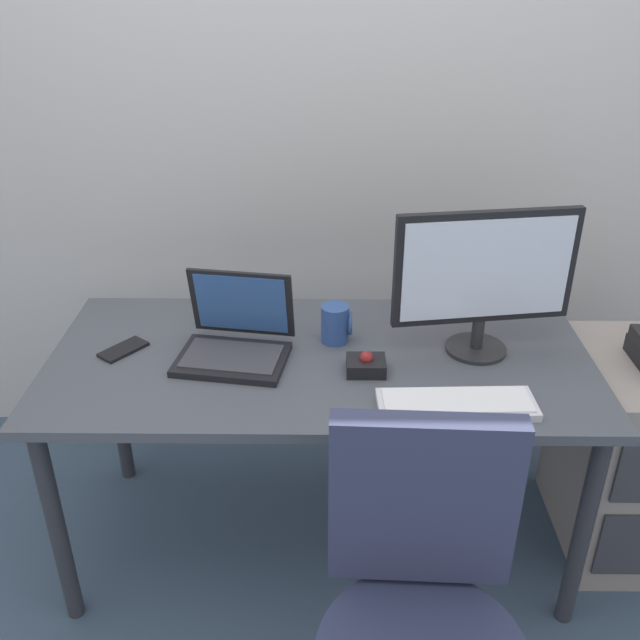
{
  "coord_description": "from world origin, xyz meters",
  "views": [
    {
      "loc": [
        0.02,
        -1.77,
        1.78
      ],
      "look_at": [
        0.0,
        0.0,
        0.84
      ],
      "focal_mm": 39.54,
      "sensor_mm": 36.0,
      "label": 1
    }
  ],
  "objects_px": {
    "cell_phone": "(123,349)",
    "banana": "(478,303)",
    "monitor_main": "(485,275)",
    "coffee_mug": "(336,324)",
    "trackball_mouse": "(366,365)",
    "laptop": "(236,338)",
    "file_cabinet": "(637,453)",
    "keyboard": "(457,404)"
  },
  "relations": [
    {
      "from": "keyboard",
      "to": "cell_phone",
      "type": "relative_size",
      "value": 2.92
    },
    {
      "from": "laptop",
      "to": "trackball_mouse",
      "type": "distance_m",
      "value": 0.39
    },
    {
      "from": "trackball_mouse",
      "to": "keyboard",
      "type": "bearing_deg",
      "value": -37.69
    },
    {
      "from": "file_cabinet",
      "to": "cell_phone",
      "type": "height_order",
      "value": "cell_phone"
    },
    {
      "from": "monitor_main",
      "to": "coffee_mug",
      "type": "relative_size",
      "value": 4.46
    },
    {
      "from": "trackball_mouse",
      "to": "banana",
      "type": "height_order",
      "value": "trackball_mouse"
    },
    {
      "from": "monitor_main",
      "to": "cell_phone",
      "type": "height_order",
      "value": "monitor_main"
    },
    {
      "from": "monitor_main",
      "to": "laptop",
      "type": "relative_size",
      "value": 1.5
    },
    {
      "from": "monitor_main",
      "to": "cell_phone",
      "type": "xyz_separation_m",
      "value": [
        -1.05,
        -0.01,
        -0.24
      ]
    },
    {
      "from": "trackball_mouse",
      "to": "coffee_mug",
      "type": "distance_m",
      "value": 0.2
    },
    {
      "from": "file_cabinet",
      "to": "laptop",
      "type": "relative_size",
      "value": 1.96
    },
    {
      "from": "coffee_mug",
      "to": "keyboard",
      "type": "bearing_deg",
      "value": -48.53
    },
    {
      "from": "file_cabinet",
      "to": "trackball_mouse",
      "type": "relative_size",
      "value": 6.2
    },
    {
      "from": "laptop",
      "to": "coffee_mug",
      "type": "relative_size",
      "value": 2.97
    },
    {
      "from": "banana",
      "to": "file_cabinet",
      "type": "bearing_deg",
      "value": -29.12
    },
    {
      "from": "banana",
      "to": "monitor_main",
      "type": "bearing_deg",
      "value": -101.58
    },
    {
      "from": "monitor_main",
      "to": "coffee_mug",
      "type": "height_order",
      "value": "monitor_main"
    },
    {
      "from": "keyboard",
      "to": "banana",
      "type": "bearing_deg",
      "value": 74.17
    },
    {
      "from": "keyboard",
      "to": "coffee_mug",
      "type": "distance_m",
      "value": 0.47
    },
    {
      "from": "file_cabinet",
      "to": "banana",
      "type": "bearing_deg",
      "value": 150.88
    },
    {
      "from": "trackball_mouse",
      "to": "monitor_main",
      "type": "bearing_deg",
      "value": 20.03
    },
    {
      "from": "cell_phone",
      "to": "banana",
      "type": "bearing_deg",
      "value": 52.87
    },
    {
      "from": "keyboard",
      "to": "laptop",
      "type": "distance_m",
      "value": 0.66
    },
    {
      "from": "banana",
      "to": "trackball_mouse",
      "type": "bearing_deg",
      "value": -134.31
    },
    {
      "from": "laptop",
      "to": "cell_phone",
      "type": "relative_size",
      "value": 2.44
    },
    {
      "from": "monitor_main",
      "to": "keyboard",
      "type": "bearing_deg",
      "value": -109.65
    },
    {
      "from": "cell_phone",
      "to": "trackball_mouse",
      "type": "bearing_deg",
      "value": 29.52
    },
    {
      "from": "laptop",
      "to": "cell_phone",
      "type": "distance_m",
      "value": 0.34
    },
    {
      "from": "keyboard",
      "to": "monitor_main",
      "type": "bearing_deg",
      "value": 70.35
    },
    {
      "from": "monitor_main",
      "to": "laptop",
      "type": "height_order",
      "value": "monitor_main"
    },
    {
      "from": "file_cabinet",
      "to": "keyboard",
      "type": "bearing_deg",
      "value": -156.03
    },
    {
      "from": "keyboard",
      "to": "trackball_mouse",
      "type": "bearing_deg",
      "value": 142.31
    },
    {
      "from": "file_cabinet",
      "to": "laptop",
      "type": "distance_m",
      "value": 1.34
    },
    {
      "from": "cell_phone",
      "to": "file_cabinet",
      "type": "bearing_deg",
      "value": 38.52
    },
    {
      "from": "coffee_mug",
      "to": "trackball_mouse",
      "type": "bearing_deg",
      "value": -64.6
    },
    {
      "from": "file_cabinet",
      "to": "coffee_mug",
      "type": "bearing_deg",
      "value": 176.72
    },
    {
      "from": "trackball_mouse",
      "to": "banana",
      "type": "bearing_deg",
      "value": 45.69
    },
    {
      "from": "laptop",
      "to": "cell_phone",
      "type": "height_order",
      "value": "laptop"
    },
    {
      "from": "monitor_main",
      "to": "laptop",
      "type": "distance_m",
      "value": 0.74
    },
    {
      "from": "cell_phone",
      "to": "monitor_main",
      "type": "bearing_deg",
      "value": 38.83
    },
    {
      "from": "monitor_main",
      "to": "coffee_mug",
      "type": "xyz_separation_m",
      "value": [
        -0.42,
        0.05,
        -0.19
      ]
    },
    {
      "from": "laptop",
      "to": "trackball_mouse",
      "type": "height_order",
      "value": "laptop"
    }
  ]
}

